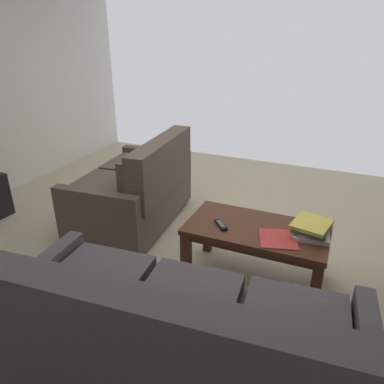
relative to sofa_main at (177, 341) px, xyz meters
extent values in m
cube|color=beige|center=(0.35, -1.26, -0.37)|extent=(5.64, 5.47, 0.01)
cylinder|color=black|center=(-0.72, -0.45, -0.34)|extent=(0.05, 0.05, 0.06)
cylinder|color=black|center=(0.78, -0.33, -0.34)|extent=(0.05, 0.05, 0.06)
cube|color=#4C474C|center=(0.01, -0.06, -0.12)|extent=(1.73, 0.91, 0.39)
cube|color=#4C474C|center=(-0.55, -0.13, 0.13)|extent=(0.57, 0.72, 0.10)
cube|color=#4C474C|center=(0.01, -0.08, 0.13)|extent=(0.57, 0.72, 0.10)
cube|color=#4C474C|center=(0.56, -0.04, 0.13)|extent=(0.57, 0.72, 0.10)
cube|color=#4C474C|center=(-0.02, 0.27, 0.25)|extent=(1.68, 0.32, 0.45)
cube|color=#4C474C|center=(-0.57, 0.11, 0.25)|extent=(0.51, 0.16, 0.32)
cube|color=#4C474C|center=(-0.01, 0.16, 0.25)|extent=(0.51, 0.16, 0.32)
cube|color=#4C474C|center=(0.54, 0.20, 0.25)|extent=(0.51, 0.16, 0.32)
cube|color=#4C474C|center=(0.89, 0.01, -0.05)|extent=(0.16, 0.78, 0.55)
cylinder|color=black|center=(1.64, -2.02, -0.34)|extent=(0.05, 0.05, 0.06)
cylinder|color=black|center=(1.56, -1.04, -0.34)|extent=(0.05, 0.05, 0.06)
cylinder|color=black|center=(0.96, -2.07, -0.34)|extent=(0.05, 0.05, 0.06)
cylinder|color=black|center=(0.88, -1.10, -0.34)|extent=(0.05, 0.05, 0.06)
cube|color=brown|center=(1.26, -1.56, -0.11)|extent=(0.89, 1.20, 0.40)
cube|color=brown|center=(1.30, -1.84, 0.14)|extent=(0.74, 0.58, 0.10)
cube|color=brown|center=(1.25, -1.27, 0.14)|extent=(0.74, 0.58, 0.10)
cube|color=brown|center=(0.92, -1.58, 0.29)|extent=(0.27, 1.15, 0.50)
cube|color=brown|center=(1.05, -1.86, 0.29)|extent=(0.16, 0.52, 0.36)
cube|color=brown|center=(1.00, -1.29, 0.29)|extent=(0.16, 0.52, 0.36)
cube|color=brown|center=(1.31, -2.17, -0.04)|extent=(0.81, 0.16, 0.56)
cube|color=brown|center=(1.21, -0.94, -0.04)|extent=(0.81, 0.16, 0.56)
cube|color=#4C2819|center=(-0.12, -1.14, 0.08)|extent=(1.05, 0.56, 0.04)
cube|color=#4C2819|center=(-0.12, -1.14, 0.04)|extent=(0.97, 0.50, 0.05)
cube|color=#4C2819|center=(-0.60, -1.37, -0.16)|extent=(0.07, 0.07, 0.43)
cube|color=#4C2819|center=(0.36, -1.37, -0.16)|extent=(0.07, 0.07, 0.43)
cube|color=#4C2819|center=(-0.60, -0.90, -0.16)|extent=(0.07, 0.07, 0.43)
cube|color=#4C2819|center=(0.36, -0.90, -0.16)|extent=(0.07, 0.07, 0.43)
cube|color=silver|center=(-0.51, -1.19, 0.12)|extent=(0.28, 0.31, 0.03)
cube|color=#996699|center=(-0.50, -1.19, 0.14)|extent=(0.19, 0.27, 0.02)
cube|color=#337F51|center=(-0.50, -1.19, 0.16)|extent=(0.26, 0.28, 0.03)
cube|color=#E0CC4C|center=(-0.50, -1.18, 0.19)|extent=(0.29, 0.32, 0.03)
cube|color=black|center=(0.13, -1.04, 0.11)|extent=(0.14, 0.15, 0.02)
cube|color=#59595B|center=(0.13, -1.04, 0.12)|extent=(0.10, 0.10, 0.00)
cube|color=#C63833|center=(-0.30, -1.03, 0.10)|extent=(0.32, 0.33, 0.01)
camera|label=1|loc=(-0.62, 1.23, 1.45)|focal=33.72mm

